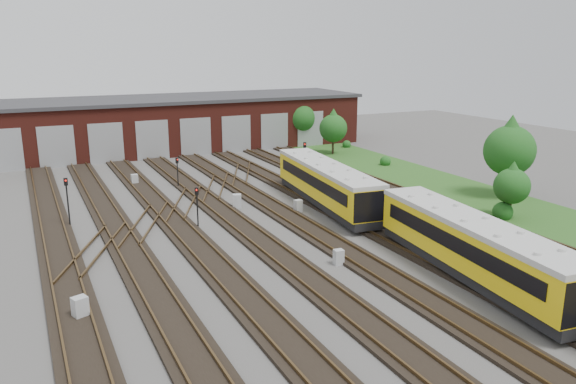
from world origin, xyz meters
name	(u,v)px	position (x,y,z in m)	size (l,w,h in m)	color
ground	(311,254)	(0.00, 0.00, 0.00)	(120.00, 120.00, 0.00)	#403F3C
track_network	(304,250)	(-0.17, 0.59, 0.11)	(30.40, 70.00, 0.33)	black
maintenance_shed	(157,124)	(-0.01, 39.97, 3.20)	(51.00, 12.50, 6.35)	#571D15
grass_verge	(443,186)	(19.00, 10.00, 0.03)	(8.00, 55.00, 0.05)	#284F1A
metro_train	(473,247)	(6.00, -7.27, 1.91)	(4.31, 47.18, 3.09)	black
signal_mast_0	(67,196)	(-12.84, 12.17, 2.25)	(0.26, 0.25, 3.55)	black
signal_mast_1	(177,168)	(-2.93, 20.03, 1.77)	(0.27, 0.26, 2.73)	black
signal_mast_2	(197,202)	(-4.79, 7.86, 1.91)	(0.29, 0.28, 2.96)	black
signal_mast_3	(305,155)	(9.02, 18.26, 2.25)	(0.32, 0.30, 3.53)	black
relay_cabinet_0	(80,308)	(-13.72, -2.79, 0.55)	(0.66, 0.55, 1.10)	#B1B3B6
relay_cabinet_1	(135,179)	(-6.26, 22.84, 0.49)	(0.58, 0.49, 0.97)	#B1B3B6
relay_cabinet_2	(339,257)	(0.63, -2.22, 0.46)	(0.55, 0.46, 0.91)	#B1B3B6
relay_cabinet_3	(237,201)	(-0.48, 11.53, 0.55)	(0.66, 0.55, 1.10)	#B1B3B6
relay_cabinet_4	(298,206)	(3.35, 8.42, 0.48)	(0.57, 0.48, 0.96)	#B1B3B6
tree_0	(300,114)	(17.09, 35.00, 4.01)	(3.77, 3.77, 6.24)	#2E2215
tree_1	(333,125)	(17.79, 27.89, 3.47)	(3.26, 3.26, 5.40)	#2E2215
tree_2	(510,144)	(21.23, 4.78, 4.49)	(4.22, 4.22, 6.99)	#2E2215
tree_3	(512,182)	(16.67, 0.09, 2.79)	(2.63, 2.63, 4.35)	#2E2215
bush_0	(503,209)	(16.18, 0.25, 0.75)	(1.49, 1.49, 1.49)	#174A15
bush_1	(385,160)	(19.65, 19.92, 0.59)	(1.17, 1.17, 1.17)	#174A15
bush_2	(347,143)	(21.66, 31.05, 0.54)	(1.07, 1.07, 1.07)	#174A15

